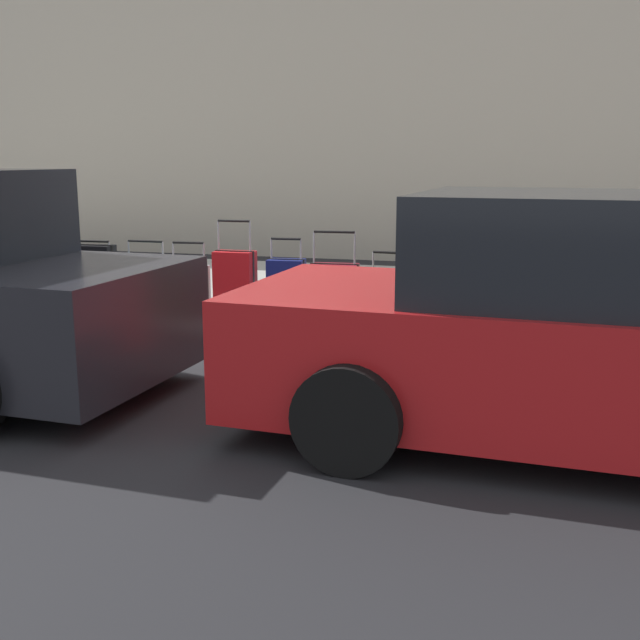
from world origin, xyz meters
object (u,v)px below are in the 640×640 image
Objects in this scene: suitcase_teal_2 at (500,310)px; suitcase_teal_9 at (147,288)px; suitcase_red_7 at (235,287)px; suitcase_silver_8 at (190,293)px; suitcase_silver_1 at (560,312)px; suitcase_navy_6 at (286,291)px; suitcase_red_0 at (623,314)px; suitcase_black_3 at (450,306)px; suitcase_maroon_5 at (334,296)px; suitcase_black_10 at (94,280)px; parked_car_red_0 at (625,333)px; suitcase_olive_11 at (54,278)px; suitcase_olive_4 at (394,303)px.

suitcase_teal_9 is at bearing -0.14° from suitcase_teal_2.
suitcase_silver_8 is (0.50, -0.01, -0.08)m from suitcase_red_7.
suitcase_red_7 is (3.11, 0.11, 0.10)m from suitcase_silver_1.
suitcase_silver_1 is 2.62m from suitcase_navy_6.
suitcase_silver_1 reaches higher than suitcase_teal_9.
suitcase_red_0 is 3.65m from suitcase_red_7.
suitcase_black_3 is (0.99, -0.01, 0.00)m from suitcase_silver_1.
suitcase_silver_1 is at bearing -177.88° from suitcase_maroon_5.
suitcase_teal_2 is 1.57m from suitcase_maroon_5.
suitcase_red_7 is 1.30× the size of suitcase_teal_9.
suitcase_black_3 is at bearing -0.69° from suitcase_silver_1.
suitcase_teal_9 is (3.62, -0.01, 0.04)m from suitcase_teal_2.
suitcase_black_3 is 0.87× the size of suitcase_navy_6.
suitcase_black_3 is at bearing -178.32° from suitcase_black_10.
suitcase_navy_6 reaches higher than suitcase_silver_1.
suitcase_teal_9 is at bearing -2.18° from suitcase_maroon_5.
suitcase_silver_8 reaches higher than suitcase_red_0.
suitcase_maroon_5 is 0.53m from suitcase_navy_6.
suitcase_black_3 is (1.53, 0.02, 0.00)m from suitcase_red_0.
suitcase_teal_9 is 5.04m from parked_car_red_0.
suitcase_olive_11 is at bearing -2.72° from suitcase_silver_8.
suitcase_maroon_5 is at bearing 167.86° from suitcase_navy_6.
suitcase_black_3 is 1.63m from suitcase_navy_6.
suitcase_olive_4 reaches higher than suitcase_teal_2.
suitcase_teal_2 is at bearing -177.84° from suitcase_red_7.
suitcase_maroon_5 is 2.05m from suitcase_teal_9.
suitcase_red_7 is at bearing 174.13° from suitcase_teal_9.
suitcase_olive_11 is (4.73, 0.01, 0.10)m from suitcase_teal_2.
suitcase_teal_9 reaches higher than suitcase_black_10.
suitcase_navy_6 is 1.53m from suitcase_teal_9.
suitcase_teal_9 is (4.68, 0.03, 0.03)m from suitcase_red_0.
suitcase_maroon_5 is at bearing -179.26° from suitcase_silver_8.
suitcase_navy_6 reaches higher than suitcase_teal_2.
suitcase_teal_2 is 2.09m from suitcase_navy_6.
suitcase_red_7 is at bearing 179.01° from suitcase_silver_8.
suitcase_silver_1 is 5.25m from suitcase_olive_11.
suitcase_olive_11 is at bearing -2.32° from suitcase_red_7.
suitcase_olive_4 is 0.58m from suitcase_maroon_5.
parked_car_red_0 is at bearing 97.91° from suitcase_silver_1.
suitcase_navy_6 is at bearing -172.42° from suitcase_silver_8.
suitcase_black_3 is at bearing -179.79° from suitcase_teal_9.
parked_car_red_0 reaches higher than suitcase_olive_4.
suitcase_black_10 is at bearing -0.01° from suitcase_silver_8.
suitcase_teal_2 is at bearing -178.79° from suitcase_black_10.
suitcase_silver_8 is (3.08, 0.09, 0.03)m from suitcase_teal_2.
suitcase_teal_9 is at bearing -10.39° from suitcase_silver_8.
suitcase_red_0 is 5.26m from suitcase_black_10.
suitcase_red_7 reaches higher than suitcase_silver_8.
suitcase_olive_4 is (1.51, 0.05, 0.01)m from suitcase_silver_1.
suitcase_silver_1 reaches higher than suitcase_olive_4.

